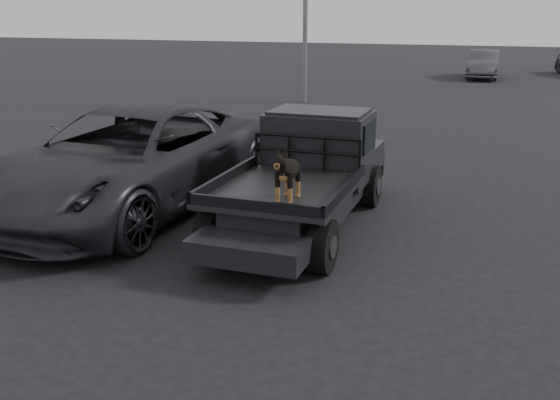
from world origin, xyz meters
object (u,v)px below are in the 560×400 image
(flatbed_ute, at_px, (302,200))
(dog, at_px, (288,174))
(distant_car_a, at_px, (483,64))
(parked_suv, at_px, (130,160))

(flatbed_ute, bearing_deg, dog, -80.16)
(flatbed_ute, bearing_deg, distant_car_a, 85.91)
(flatbed_ute, distance_m, parked_suv, 3.22)
(distant_car_a, bearing_deg, flatbed_ute, -95.29)
(flatbed_ute, relative_size, parked_suv, 0.83)
(flatbed_ute, height_order, dog, dog)
(flatbed_ute, xyz_separation_m, dog, (0.26, -1.51, 0.83))
(dog, xyz_separation_m, distant_car_a, (1.56, 26.99, -0.58))
(flatbed_ute, height_order, distant_car_a, distant_car_a)
(distant_car_a, bearing_deg, parked_suv, -102.30)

